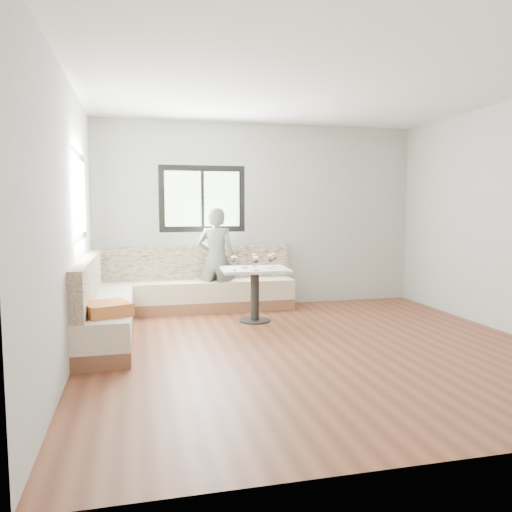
% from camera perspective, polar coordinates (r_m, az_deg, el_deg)
% --- Properties ---
extents(room, '(5.01, 5.01, 2.81)m').
position_cam_1_polar(room, '(5.42, 5.85, 4.32)').
color(room, brown).
rests_on(room, ground).
extents(banquette, '(2.90, 2.80, 0.95)m').
position_cam_1_polar(banquette, '(6.77, -10.91, -4.68)').
color(banquette, brown).
rests_on(banquette, ground).
extents(table, '(0.91, 0.73, 0.72)m').
position_cam_1_polar(table, '(6.66, -0.13, -2.95)').
color(table, black).
rests_on(table, ground).
extents(person, '(0.65, 0.55, 1.53)m').
position_cam_1_polar(person, '(7.32, -4.54, -0.39)').
color(person, slate).
rests_on(person, ground).
extents(olive_ramekin, '(0.10, 0.10, 0.04)m').
position_cam_1_polar(olive_ramekin, '(6.60, -1.37, -1.29)').
color(olive_ramekin, white).
rests_on(olive_ramekin, table).
extents(wine_glass_a, '(0.09, 0.09, 0.20)m').
position_cam_1_polar(wine_glass_a, '(6.42, -2.52, -0.41)').
color(wine_glass_a, white).
rests_on(wine_glass_a, table).
extents(wine_glass_b, '(0.09, 0.09, 0.20)m').
position_cam_1_polar(wine_glass_b, '(6.40, -0.01, -0.42)').
color(wine_glass_b, white).
rests_on(wine_glass_b, table).
extents(wine_glass_c, '(0.09, 0.09, 0.20)m').
position_cam_1_polar(wine_glass_c, '(6.56, 1.67, -0.28)').
color(wine_glass_c, white).
rests_on(wine_glass_c, table).
extents(wine_glass_d, '(0.09, 0.09, 0.20)m').
position_cam_1_polar(wine_glass_d, '(6.74, -0.15, -0.11)').
color(wine_glass_d, white).
rests_on(wine_glass_d, table).
extents(wine_glass_e, '(0.09, 0.09, 0.20)m').
position_cam_1_polar(wine_glass_e, '(6.79, 2.08, -0.07)').
color(wine_glass_e, white).
rests_on(wine_glass_e, table).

